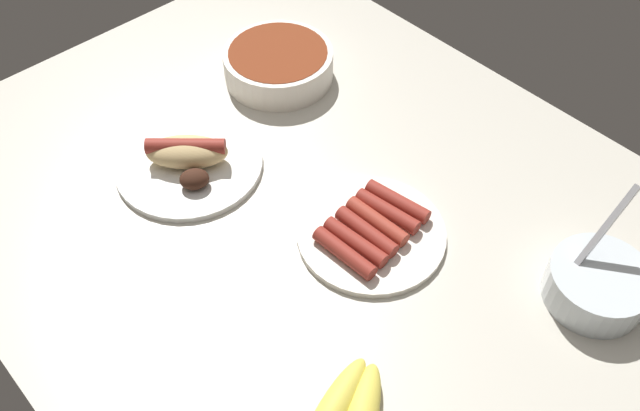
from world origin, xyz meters
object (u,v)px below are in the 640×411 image
bowl_chili (278,63)px  plate_sausages (371,231)px  bowl_coleslaw (597,283)px  plate_hotdog_assembled (188,159)px

bowl_chili → plate_sausages: (-35.79, 13.48, -1.83)cm
plate_sausages → bowl_coleslaw: bowl_coleslaw is taller
bowl_chili → bowl_coleslaw: (-62.68, -0.69, -0.01)cm
plate_hotdog_assembled → bowl_coleslaw: bearing=-155.5°
bowl_chili → plate_hotdog_assembled: bearing=106.7°
bowl_coleslaw → bowl_chili: bearing=0.6°
plate_hotdog_assembled → plate_sausages: bearing=-158.8°
plate_hotdog_assembled → bowl_chili: plate_hotdog_assembled is taller
plate_sausages → bowl_coleslaw: (-26.89, -14.16, 1.82)cm
plate_hotdog_assembled → bowl_chili: (7.36, -24.50, 1.16)cm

